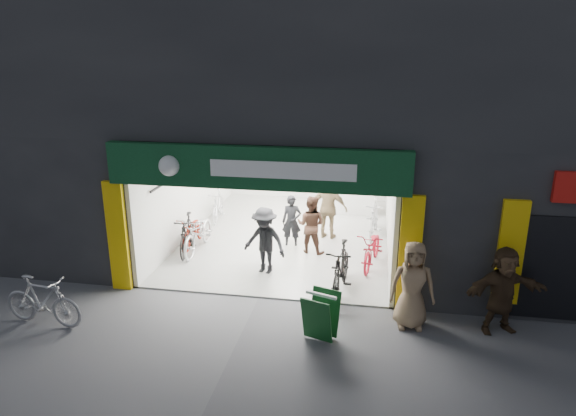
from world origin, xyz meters
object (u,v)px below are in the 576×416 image
(sandwich_board, at_px, (321,315))
(bike_left_front, at_px, (199,233))
(pedestrian_near, at_px, (412,285))
(bike_right_front, at_px, (341,269))
(parked_bike, at_px, (43,301))

(sandwich_board, bearing_deg, bike_left_front, 153.32)
(bike_left_front, height_order, pedestrian_near, pedestrian_near)
(bike_left_front, xyz_separation_m, bike_right_front, (4.03, -1.84, 0.05))
(parked_bike, distance_m, sandwich_board, 5.61)
(parked_bike, relative_size, pedestrian_near, 0.97)
(bike_right_front, xyz_separation_m, sandwich_board, (-0.24, -2.02, -0.08))
(pedestrian_near, xyz_separation_m, sandwich_board, (-1.74, -0.77, -0.40))
(bike_right_front, relative_size, sandwich_board, 2.11)
(bike_left_front, bearing_deg, parked_bike, -112.24)
(bike_right_front, relative_size, parked_bike, 1.10)
(pedestrian_near, bearing_deg, sandwich_board, -159.89)
(bike_left_front, relative_size, sandwich_board, 2.22)
(pedestrian_near, distance_m, sandwich_board, 1.94)
(parked_bike, bearing_deg, sandwich_board, -79.75)
(bike_right_front, distance_m, pedestrian_near, 1.98)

